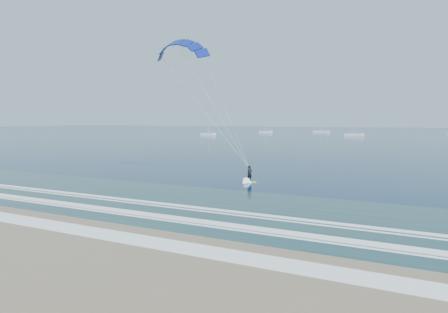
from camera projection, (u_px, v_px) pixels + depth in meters
name	position (u px, v px, depth m)	size (l,w,h in m)	color
ground	(55.00, 225.00, 29.38)	(900.00, 900.00, 0.00)	#082848
kitesurfer_rig	(210.00, 100.00, 49.78)	(14.88, 4.57, 19.00)	#CAE31A
sailboat_0	(208.00, 134.00, 203.95)	(7.95, 2.40, 10.91)	silver
sailboat_1	(266.00, 132.00, 242.13)	(7.93, 2.40, 11.00)	silver
sailboat_2	(321.00, 131.00, 251.77)	(10.11, 2.40, 13.44)	silver
sailboat_3	(354.00, 135.00, 195.63)	(8.86, 2.40, 12.28)	silver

